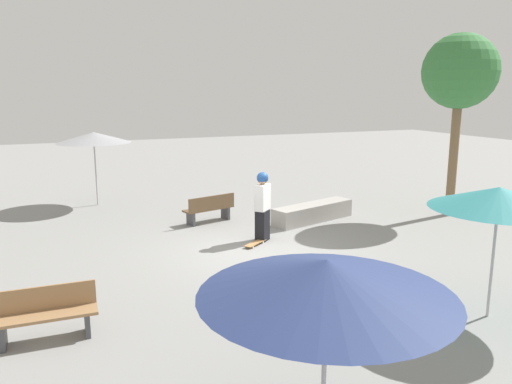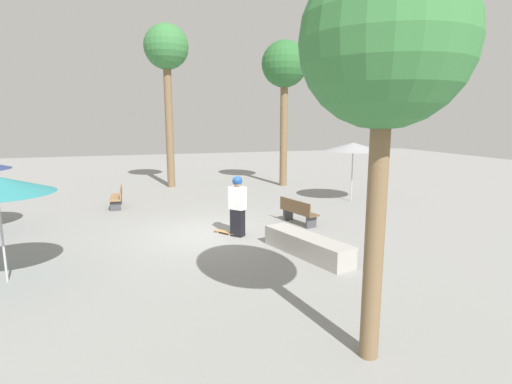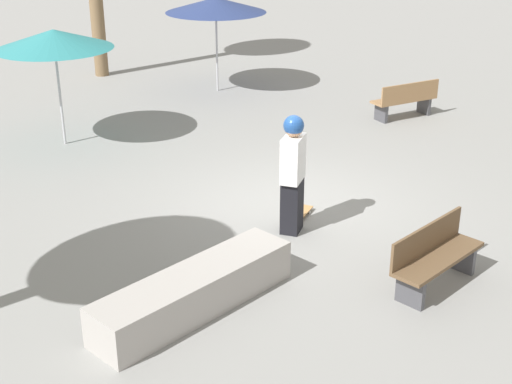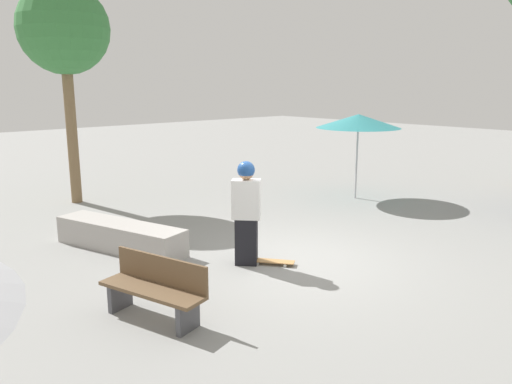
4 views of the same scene
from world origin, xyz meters
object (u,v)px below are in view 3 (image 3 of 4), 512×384
Objects in this scene: bench_near at (435,257)px; skateboard at (299,215)px; skater_main at (293,170)px; shade_umbrella_teal at (54,39)px; shade_umbrella_navy at (216,5)px; concrete_ledge at (195,291)px; bench_far at (405,100)px.

skateboard is at bearing -96.53° from bench_near.
skater_main is at bearing -87.53° from bench_near.
shade_umbrella_navy reaches higher than shade_umbrella_teal.
bench_near reaches higher than skateboard.
shade_umbrella_navy is at bearing -155.37° from shade_umbrella_teal.
concrete_ledge is (2.59, 1.59, 0.21)m from skateboard.
skater_main is 1.12× the size of bench_near.
skateboard is 0.26× the size of concrete_ledge.
shade_umbrella_navy is (2.62, -4.26, 1.76)m from bench_far.
shade_umbrella_teal is (1.88, -5.74, 1.16)m from skater_main.
bench_near is at bearing 78.87° from shade_umbrella_navy.
shade_umbrella_navy is (-2.75, -7.86, 1.18)m from skater_main.
skateboard is 8.21m from shade_umbrella_navy.
bench_far is (-4.62, -5.92, 0.00)m from bench_near.
concrete_ledge is at bearing -34.43° from bench_near.
skateboard is (-0.34, -0.31, -0.94)m from skater_main.
skater_main is 0.73× the size of shade_umbrella_navy.
concrete_ledge is (2.25, 1.28, -0.73)m from skater_main.
bench_near is 10.52m from shade_umbrella_navy.
bench_far is at bearing -2.31° from skateboard.
shade_umbrella_teal is (2.62, -8.06, 1.73)m from bench_near.
shade_umbrella_teal is 5.09m from shade_umbrella_navy.
shade_umbrella_navy reaches higher than skateboard.
bench_near is (-2.99, 1.04, 0.16)m from concrete_ledge.
skater_main is 6.15m from shade_umbrella_teal.
bench_near is 1.03× the size of bench_far.
concrete_ledge is 10.59m from shade_umbrella_navy.
bench_far is at bearing -143.32° from bench_near.
concrete_ledge is 9.05m from bench_far.
shade_umbrella_teal is 0.93× the size of shade_umbrella_navy.
shade_umbrella_navy reaches higher than concrete_ledge.
concrete_ledge is at bearing 167.79° from skater_main.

